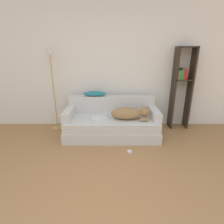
{
  "coord_description": "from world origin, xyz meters",
  "views": [
    {
      "loc": [
        0.09,
        -1.15,
        1.62
      ],
      "look_at": [
        0.09,
        1.97,
        0.54
      ],
      "focal_mm": 28.0,
      "sensor_mm": 36.0,
      "label": 1
    }
  ],
  "objects_px": {
    "throw_pillow": "(95,94)",
    "power_adapter": "(130,152)",
    "dog": "(130,113)",
    "couch": "(112,127)",
    "laptop": "(99,118)",
    "bookshelf": "(182,85)",
    "floor_lamp": "(52,68)"
  },
  "relations": [
    {
      "from": "dog",
      "to": "laptop",
      "type": "height_order",
      "value": "dog"
    },
    {
      "from": "power_adapter",
      "to": "throw_pillow",
      "type": "bearing_deg",
      "value": 123.83
    },
    {
      "from": "throw_pillow",
      "to": "couch",
      "type": "bearing_deg",
      "value": -44.1
    },
    {
      "from": "throw_pillow",
      "to": "power_adapter",
      "type": "bearing_deg",
      "value": -56.17
    },
    {
      "from": "throw_pillow",
      "to": "power_adapter",
      "type": "xyz_separation_m",
      "value": [
        0.65,
        -0.97,
        -0.78
      ]
    },
    {
      "from": "power_adapter",
      "to": "couch",
      "type": "bearing_deg",
      "value": 115.55
    },
    {
      "from": "throw_pillow",
      "to": "floor_lamp",
      "type": "relative_size",
      "value": 0.27
    },
    {
      "from": "bookshelf",
      "to": "power_adapter",
      "type": "height_order",
      "value": "bookshelf"
    },
    {
      "from": "floor_lamp",
      "to": "couch",
      "type": "bearing_deg",
      "value": -16.8
    },
    {
      "from": "throw_pillow",
      "to": "floor_lamp",
      "type": "xyz_separation_m",
      "value": [
        -0.86,
        0.03,
        0.52
      ]
    },
    {
      "from": "floor_lamp",
      "to": "bookshelf",
      "type": "bearing_deg",
      "value": 2.0
    },
    {
      "from": "couch",
      "to": "floor_lamp",
      "type": "bearing_deg",
      "value": 163.2
    },
    {
      "from": "dog",
      "to": "couch",
      "type": "bearing_deg",
      "value": 168.65
    },
    {
      "from": "throw_pillow",
      "to": "bookshelf",
      "type": "xyz_separation_m",
      "value": [
        1.83,
        0.12,
        0.17
      ]
    },
    {
      "from": "dog",
      "to": "power_adapter",
      "type": "xyz_separation_m",
      "value": [
        -0.04,
        -0.57,
        -0.49
      ]
    },
    {
      "from": "dog",
      "to": "throw_pillow",
      "type": "bearing_deg",
      "value": 149.57
    },
    {
      "from": "bookshelf",
      "to": "couch",
      "type": "bearing_deg",
      "value": -162.83
    },
    {
      "from": "dog",
      "to": "laptop",
      "type": "distance_m",
      "value": 0.61
    },
    {
      "from": "dog",
      "to": "floor_lamp",
      "type": "bearing_deg",
      "value": 164.38
    },
    {
      "from": "floor_lamp",
      "to": "power_adapter",
      "type": "bearing_deg",
      "value": -33.48
    },
    {
      "from": "throw_pillow",
      "to": "floor_lamp",
      "type": "bearing_deg",
      "value": 178.17
    },
    {
      "from": "throw_pillow",
      "to": "floor_lamp",
      "type": "height_order",
      "value": "floor_lamp"
    },
    {
      "from": "power_adapter",
      "to": "bookshelf",
      "type": "bearing_deg",
      "value": 42.79
    },
    {
      "from": "bookshelf",
      "to": "floor_lamp",
      "type": "height_order",
      "value": "floor_lamp"
    },
    {
      "from": "dog",
      "to": "bookshelf",
      "type": "xyz_separation_m",
      "value": [
        1.14,
        0.53,
        0.46
      ]
    },
    {
      "from": "laptop",
      "to": "throw_pillow",
      "type": "relative_size",
      "value": 0.72
    },
    {
      "from": "dog",
      "to": "throw_pillow",
      "type": "height_order",
      "value": "throw_pillow"
    },
    {
      "from": "throw_pillow",
      "to": "power_adapter",
      "type": "relative_size",
      "value": 7.4
    },
    {
      "from": "laptop",
      "to": "bookshelf",
      "type": "relative_size",
      "value": 0.19
    },
    {
      "from": "throw_pillow",
      "to": "dog",
      "type": "bearing_deg",
      "value": -30.43
    },
    {
      "from": "dog",
      "to": "power_adapter",
      "type": "height_order",
      "value": "dog"
    },
    {
      "from": "power_adapter",
      "to": "floor_lamp",
      "type": "bearing_deg",
      "value": 146.52
    }
  ]
}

